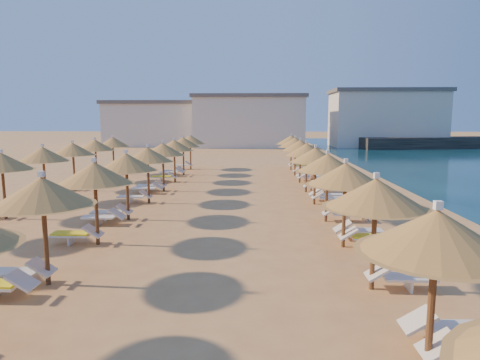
{
  "coord_description": "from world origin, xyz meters",
  "views": [
    {
      "loc": [
        1.18,
        -15.68,
        4.21
      ],
      "look_at": [
        0.48,
        4.0,
        1.3
      ],
      "focal_mm": 32.0,
      "sensor_mm": 36.0,
      "label": 1
    }
  ],
  "objects_px": {
    "jetty": "(466,142)",
    "parasol_row_west": "(126,163)",
    "beachgoer_a": "(366,199)",
    "beachgoer_c": "(313,177)",
    "parasol_row_east": "(327,164)"
  },
  "relations": [
    {
      "from": "jetty",
      "to": "parasol_row_west",
      "type": "distance_m",
      "value": 54.65
    },
    {
      "from": "parasol_row_west",
      "to": "beachgoer_a",
      "type": "bearing_deg",
      "value": 1.56
    },
    {
      "from": "jetty",
      "to": "beachgoer_c",
      "type": "distance_m",
      "value": 43.5
    },
    {
      "from": "parasol_row_east",
      "to": "beachgoer_a",
      "type": "distance_m",
      "value": 2.24
    },
    {
      "from": "jetty",
      "to": "parasol_row_east",
      "type": "xyz_separation_m",
      "value": [
        -26.05,
        -42.62,
        1.6
      ]
    },
    {
      "from": "parasol_row_east",
      "to": "beachgoer_a",
      "type": "height_order",
      "value": "parasol_row_east"
    },
    {
      "from": "jetty",
      "to": "beachgoer_c",
      "type": "relative_size",
      "value": 18.76
    },
    {
      "from": "parasol_row_east",
      "to": "beachgoer_c",
      "type": "distance_m",
      "value": 7.63
    },
    {
      "from": "jetty",
      "to": "beachgoer_c",
      "type": "bearing_deg",
      "value": -135.23
    },
    {
      "from": "jetty",
      "to": "beachgoer_a",
      "type": "bearing_deg",
      "value": -129.12
    },
    {
      "from": "parasol_row_east",
      "to": "beachgoer_a",
      "type": "xyz_separation_m",
      "value": [
        1.66,
        0.27,
        -1.48
      ]
    },
    {
      "from": "jetty",
      "to": "parasol_row_east",
      "type": "relative_size",
      "value": 0.81
    },
    {
      "from": "beachgoer_a",
      "to": "parasol_row_west",
      "type": "bearing_deg",
      "value": -110.25
    },
    {
      "from": "parasol_row_east",
      "to": "beachgoer_c",
      "type": "bearing_deg",
      "value": 86.54
    },
    {
      "from": "beachgoer_a",
      "to": "parasol_row_east",
      "type": "bearing_deg",
      "value": -102.69
    }
  ]
}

